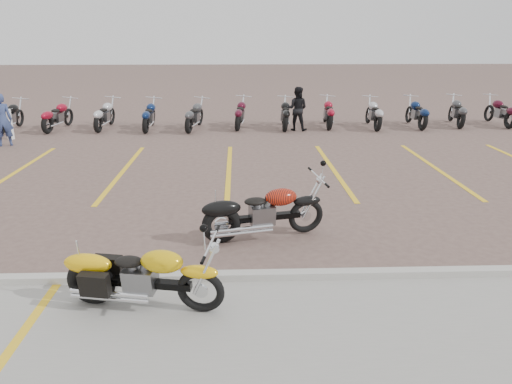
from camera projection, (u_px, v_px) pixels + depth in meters
ground at (225, 228)px, 9.01m from camera, size 100.00×100.00×0.00m
curb at (222, 276)px, 7.09m from camera, size 60.00×0.18×0.12m
parking_stripes at (229, 170)px, 12.82m from camera, size 38.00×5.50×0.01m
yellow_cruiser at (141, 277)px, 6.28m from camera, size 2.06×0.53×0.85m
flame_cruiser at (261, 214)px, 8.44m from camera, size 2.12×0.64×0.88m
person_a at (2, 120)px, 15.37m from camera, size 0.70×0.59×1.63m
person_b at (297, 109)px, 17.87m from camera, size 0.90×0.80×1.56m
bollard at (9, 124)px, 16.42m from camera, size 0.19×0.19×1.00m
bg_bike_row at (261, 113)px, 18.41m from camera, size 18.94×2.04×1.10m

